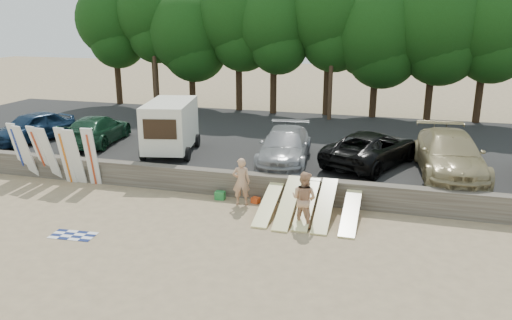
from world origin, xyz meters
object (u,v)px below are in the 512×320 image
at_px(car_3, 372,148).
at_px(beachgoer_b, 304,199).
at_px(car_0, 32,127).
at_px(cooler, 220,195).
at_px(car_4, 450,154).
at_px(beachgoer_a, 241,182).
at_px(box_trailer, 170,125).
at_px(car_1, 97,130).
at_px(car_2, 285,147).

distance_m(car_3, beachgoer_b, 6.09).
relative_size(car_0, car_3, 0.83).
xyz_separation_m(car_0, cooler, (11.68, -3.64, -1.31)).
distance_m(beachgoer_b, cooler, 4.10).
bearing_deg(car_4, beachgoer_a, -158.61).
bearing_deg(beachgoer_b, car_3, -89.18).
xyz_separation_m(beachgoer_a, beachgoer_b, (2.68, -1.30, 0.04)).
height_order(box_trailer, car_4, box_trailer).
bearing_deg(car_3, car_0, 25.62).
distance_m(beachgoer_a, beachgoer_b, 2.98).
xyz_separation_m(beachgoer_b, cooler, (-3.67, 1.62, -0.82)).
bearing_deg(car_4, car_1, 172.77).
bearing_deg(car_2, cooler, -124.90).
distance_m(car_1, cooler, 9.25).
height_order(car_0, car_3, car_0).
height_order(beachgoer_b, cooler, beachgoer_b).
distance_m(box_trailer, car_0, 7.99).
relative_size(car_1, cooler, 13.22).
bearing_deg(cooler, box_trailer, 134.04).
distance_m(box_trailer, car_1, 4.54).
bearing_deg(cooler, car_1, 150.22).
height_order(car_4, beachgoer_a, car_4).
height_order(box_trailer, cooler, box_trailer).
relative_size(box_trailer, car_0, 0.93).
xyz_separation_m(box_trailer, car_1, (-4.44, 0.68, -0.67)).
bearing_deg(beachgoer_a, car_2, -117.68).
xyz_separation_m(car_2, beachgoer_b, (1.81, -4.99, -0.48)).
distance_m(car_4, cooler, 9.56).
bearing_deg(cooler, beachgoer_a, -20.32).
bearing_deg(cooler, car_3, 33.86).
xyz_separation_m(car_1, car_3, (13.76, -0.04, 0.03)).
bearing_deg(beachgoer_a, cooler, -32.17).
bearing_deg(beachgoer_b, cooler, -4.46).
distance_m(box_trailer, cooler, 5.46).
xyz_separation_m(box_trailer, car_4, (12.47, 0.05, -0.53)).
distance_m(box_trailer, car_3, 9.36).
relative_size(car_2, car_4, 0.87).
distance_m(car_2, car_3, 3.82).
distance_m(car_0, beachgoer_b, 16.23).
height_order(car_3, car_4, car_4).
height_order(car_1, car_4, car_4).
xyz_separation_m(car_1, car_4, (16.91, -0.63, 0.14)).
distance_m(car_4, beachgoer_b, 7.27).
height_order(car_3, cooler, car_3).
relative_size(car_3, cooler, 14.35).
height_order(car_2, car_3, car_2).
bearing_deg(box_trailer, car_1, 159.14).
relative_size(box_trailer, car_3, 0.78).
height_order(car_1, beachgoer_b, car_1).
relative_size(car_1, car_2, 0.96).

